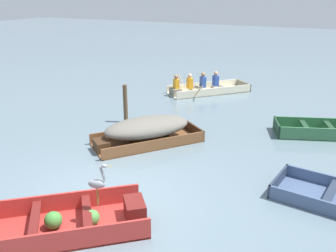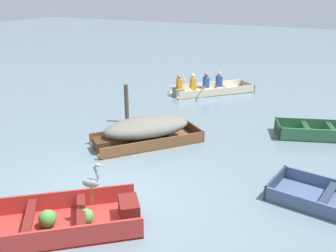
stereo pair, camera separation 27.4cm
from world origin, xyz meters
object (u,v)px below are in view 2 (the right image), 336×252
object	(u,v)px
dinghy_red_foreground	(65,220)
skiff_wooden_brown_mid_moored	(146,129)
skiff_green_far_moored	(323,132)
heron_on_dinghy	(91,182)
mooring_post	(127,104)
rowboat_cream_with_crew	(207,88)

from	to	relation	value
dinghy_red_foreground	skiff_wooden_brown_mid_moored	xyz separation A→B (m)	(-0.75, 4.18, 0.27)
dinghy_red_foreground	skiff_green_far_moored	bearing A→B (deg)	62.58
dinghy_red_foreground	heron_on_dinghy	size ratio (longest dim) A/B	3.76
heron_on_dinghy	mooring_post	bearing A→B (deg)	117.45
skiff_green_far_moored	heron_on_dinghy	world-z (taller)	heron_on_dinghy
skiff_green_far_moored	dinghy_red_foreground	bearing A→B (deg)	-117.42
dinghy_red_foreground	heron_on_dinghy	bearing A→B (deg)	42.28
skiff_wooden_brown_mid_moored	skiff_green_far_moored	bearing A→B (deg)	33.08
skiff_wooden_brown_mid_moored	skiff_green_far_moored	distance (m)	5.27
heron_on_dinghy	mooring_post	world-z (taller)	mooring_post
rowboat_cream_with_crew	dinghy_red_foreground	bearing A→B (deg)	-82.70
skiff_wooden_brown_mid_moored	rowboat_cream_with_crew	bearing A→B (deg)	95.21
skiff_wooden_brown_mid_moored	skiff_green_far_moored	xyz separation A→B (m)	(4.41, 2.87, -0.28)
skiff_wooden_brown_mid_moored	skiff_green_far_moored	world-z (taller)	skiff_wooden_brown_mid_moored
heron_on_dinghy	skiff_wooden_brown_mid_moored	bearing A→B (deg)	106.65
dinghy_red_foreground	heron_on_dinghy	xyz separation A→B (m)	(0.39, 0.36, 0.73)
skiff_green_far_moored	heron_on_dinghy	xyz separation A→B (m)	(-3.27, -6.70, 0.74)
skiff_wooden_brown_mid_moored	rowboat_cream_with_crew	xyz separation A→B (m)	(-0.53, 5.86, -0.21)
rowboat_cream_with_crew	skiff_green_far_moored	bearing A→B (deg)	-31.10
rowboat_cream_with_crew	heron_on_dinghy	world-z (taller)	heron_on_dinghy
heron_on_dinghy	skiff_green_far_moored	bearing A→B (deg)	63.98
skiff_wooden_brown_mid_moored	heron_on_dinghy	xyz separation A→B (m)	(1.14, -3.82, 0.46)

